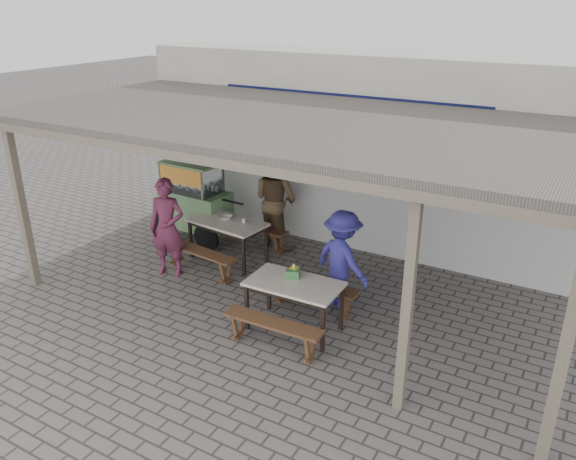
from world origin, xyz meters
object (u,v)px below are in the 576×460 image
at_px(donation_box, 293,274).
at_px(bench_right_wall, 313,290).
at_px(bench_right_street, 273,329).
at_px(condiment_bowl, 227,217).
at_px(table_left, 227,225).
at_px(patron_street_side, 167,228).
at_px(table_right, 294,288).
at_px(bench_left_wall, 253,230).
at_px(tissue_box, 294,272).
at_px(patron_right_table, 342,260).
at_px(condiment_jar, 244,220).
at_px(vendor_cart, 194,198).
at_px(bench_left_street, 200,256).
at_px(patron_wall_side, 276,199).

bearing_deg(donation_box, bench_right_wall, 81.80).
bearing_deg(bench_right_street, condiment_bowl, 135.30).
relative_size(table_left, patron_street_side, 0.86).
distance_m(table_right, patron_street_side, 2.75).
distance_m(bench_right_wall, condiment_bowl, 2.44).
bearing_deg(bench_left_wall, table_left, -90.00).
distance_m(bench_right_street, tissue_box, 0.92).
height_order(patron_right_table, condiment_jar, patron_right_table).
distance_m(table_left, bench_left_wall, 0.79).
relative_size(vendor_cart, tissue_box, 15.74).
bearing_deg(patron_street_side, bench_left_street, 8.16).
xyz_separation_m(table_left, table_right, (2.15, -1.42, -0.00)).
height_order(vendor_cart, patron_street_side, patron_street_side).
xyz_separation_m(bench_left_wall, bench_right_wall, (2.06, -1.52, -0.00)).
bearing_deg(bench_left_street, table_right, -11.35).
relative_size(bench_right_wall, condiment_jar, 17.81).
distance_m(vendor_cart, donation_box, 3.64).
bearing_deg(table_right, patron_street_side, 168.41).
distance_m(bench_right_wall, tissue_box, 0.64).
bearing_deg(tissue_box, bench_left_street, 165.99).
xyz_separation_m(patron_right_table, tissue_box, (-0.39, -0.78, 0.04)).
height_order(bench_left_wall, tissue_box, tissue_box).
relative_size(condiment_jar, condiment_bowl, 0.39).
bearing_deg(bench_right_street, patron_right_table, 78.61).
distance_m(table_left, vendor_cart, 1.22).
bearing_deg(table_right, bench_right_wall, 90.00).
xyz_separation_m(bench_left_wall, tissue_box, (1.97, -1.95, 0.47)).
xyz_separation_m(tissue_box, condiment_bowl, (-2.13, 1.33, -0.04)).
bearing_deg(bench_right_street, table_left, 135.56).
distance_m(patron_street_side, condiment_jar, 1.34).
relative_size(table_right, patron_right_table, 0.86).
relative_size(bench_right_street, tissue_box, 11.26).
height_order(bench_right_street, patron_right_table, patron_right_table).
relative_size(bench_left_wall, bench_right_wall, 1.06).
bearing_deg(bench_left_street, condiment_bowl, 96.39).
bearing_deg(donation_box, patron_right_table, 66.16).
distance_m(vendor_cart, patron_street_side, 1.51).
bearing_deg(bench_right_wall, patron_wall_side, 132.28).
bearing_deg(patron_right_table, tissue_box, 84.41).
relative_size(table_right, condiment_bowl, 6.48).
height_order(bench_left_street, donation_box, donation_box).
bearing_deg(vendor_cart, table_left, -20.87).
relative_size(bench_left_street, bench_right_wall, 1.06).
height_order(vendor_cart, tissue_box, vendor_cart).
distance_m(bench_right_wall, vendor_cart, 3.53).
xyz_separation_m(bench_right_wall, condiment_jar, (-1.85, 0.92, 0.45)).
relative_size(table_right, bench_right_wall, 0.94).
height_order(table_left, tissue_box, tissue_box).
xyz_separation_m(patron_right_table, donation_box, (-0.37, -0.84, 0.04)).
bearing_deg(patron_right_table, table_right, 94.49).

